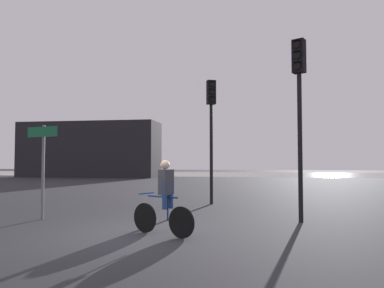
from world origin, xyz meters
name	(u,v)px	position (x,y,z in m)	size (l,w,h in m)	color
ground_plane	(132,234)	(0.00, 0.00, 0.00)	(120.00, 120.00, 0.00)	#28282D
water_strip	(232,174)	(0.00, 37.54, 0.00)	(80.00, 16.00, 0.01)	#9E937F
distant_building	(90,150)	(-13.72, 27.54, 2.74)	(13.92, 4.00, 5.48)	black
traffic_light_center	(211,118)	(1.08, 5.90, 3.21)	(0.39, 0.41, 4.63)	black
traffic_light_near_right	(299,95)	(3.85, 2.22, 3.35)	(0.40, 0.42, 4.85)	black
direction_sign_post	(43,158)	(-3.11, 1.55, 1.70)	(1.06, 0.34, 2.60)	slate
cyclist	(165,197)	(0.75, -0.09, 0.82)	(1.53, 0.85, 1.62)	black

